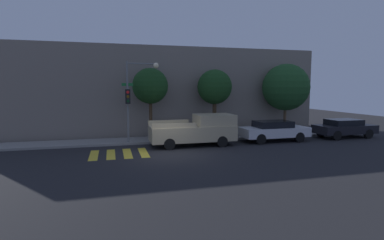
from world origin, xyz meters
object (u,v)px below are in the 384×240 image
object	(u,v)px
tree_midblock	(215,87)
pickup_truck	(197,130)
sedan_middle	(344,128)
sedan_near_corner	(274,130)
tree_near_corner	(150,86)
tree_far_end	(286,87)
traffic_light_pole	(135,90)

from	to	relation	value
tree_midblock	pickup_truck	bearing A→B (deg)	-128.97
sedan_middle	tree_midblock	world-z (taller)	tree_midblock
pickup_truck	sedan_near_corner	xyz separation A→B (m)	(5.39, 0.00, -0.22)
tree_near_corner	tree_far_end	distance (m)	10.35
tree_near_corner	sedan_middle	bearing A→B (deg)	-10.50
traffic_light_pole	sedan_middle	xyz separation A→B (m)	(14.78, -1.27, -2.72)
traffic_light_pole	tree_midblock	bearing A→B (deg)	12.37
traffic_light_pole	tree_far_end	bearing A→B (deg)	6.25
traffic_light_pole	sedan_near_corner	xyz separation A→B (m)	(9.09, -1.27, -2.70)
traffic_light_pole	pickup_truck	world-z (taller)	traffic_light_pole
tree_midblock	tree_far_end	xyz separation A→B (m)	(5.76, 0.00, 0.00)
tree_far_end	traffic_light_pole	bearing A→B (deg)	-173.75
traffic_light_pole	tree_near_corner	distance (m)	1.72
tree_near_corner	tree_midblock	xyz separation A→B (m)	(4.60, -0.00, -0.07)
sedan_near_corner	tree_far_end	bearing A→B (deg)	46.39
sedan_near_corner	tree_far_end	xyz separation A→B (m)	(2.41, 2.53, 2.88)
pickup_truck	sedan_near_corner	world-z (taller)	pickup_truck
tree_near_corner	pickup_truck	bearing A→B (deg)	-44.70
traffic_light_pole	sedan_near_corner	bearing A→B (deg)	-7.95
traffic_light_pole	sedan_near_corner	world-z (taller)	traffic_light_pole
traffic_light_pole	sedan_middle	bearing A→B (deg)	-4.91
sedan_middle	tree_near_corner	bearing A→B (deg)	169.50
tree_near_corner	tree_far_end	bearing A→B (deg)	-0.00
tree_midblock	tree_far_end	size ratio (longest dim) A/B	0.90
tree_far_end	tree_near_corner	bearing A→B (deg)	180.00
tree_far_end	pickup_truck	bearing A→B (deg)	-162.04
traffic_light_pole	pickup_truck	bearing A→B (deg)	-18.97
sedan_middle	tree_far_end	distance (m)	5.06
tree_near_corner	tree_far_end	size ratio (longest dim) A/B	0.91
sedan_middle	pickup_truck	bearing A→B (deg)	180.00
pickup_truck	tree_near_corner	bearing A→B (deg)	135.30
sedan_near_corner	tree_near_corner	distance (m)	8.84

